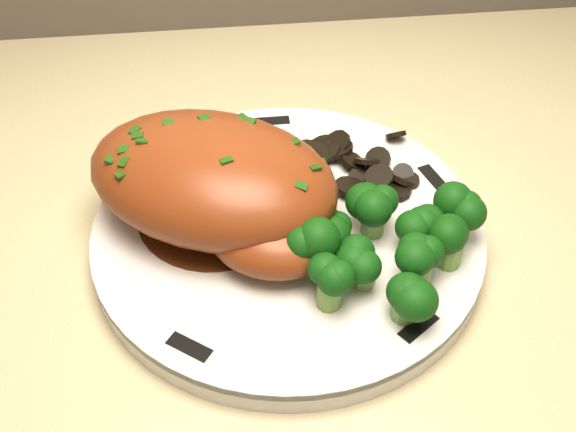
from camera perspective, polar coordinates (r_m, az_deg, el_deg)
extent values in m
cylinder|color=silver|center=(0.56, 0.00, -1.45)|extent=(0.38, 0.38, 0.02)
cube|color=black|center=(0.60, 11.38, 2.96)|extent=(0.02, 0.03, 0.00)
cube|color=black|center=(0.65, -1.26, 7.48)|extent=(0.03, 0.01, 0.00)
cube|color=black|center=(0.59, -12.59, 1.19)|extent=(0.02, 0.03, 0.00)
cube|color=black|center=(0.49, -7.80, -10.25)|extent=(0.03, 0.03, 0.00)
cube|color=black|center=(0.50, 10.27, -8.60)|extent=(0.03, 0.03, 0.00)
cylinder|color=#3F1D0B|center=(0.56, -5.73, 0.18)|extent=(0.12, 0.12, 0.00)
ellipsoid|color=brown|center=(0.54, -6.01, 3.01)|extent=(0.23, 0.20, 0.07)
ellipsoid|color=brown|center=(0.51, -1.55, -1.87)|extent=(0.11, 0.10, 0.04)
cube|color=#183E0C|center=(0.55, -11.54, 7.05)|extent=(0.01, 0.01, 0.00)
cube|color=#183E0C|center=(0.53, -9.43, 7.02)|extent=(0.01, 0.01, 0.00)
cube|color=#183E0C|center=(0.52, -7.18, 6.74)|extent=(0.01, 0.01, 0.00)
cube|color=#183E0C|center=(0.52, -4.84, 6.24)|extent=(0.01, 0.01, 0.00)
cube|color=#183E0C|center=(0.51, -2.42, 5.53)|extent=(0.01, 0.01, 0.00)
cube|color=#183E0C|center=(0.51, 0.05, 4.54)|extent=(0.01, 0.01, 0.00)
cylinder|color=black|center=(0.61, 7.85, 4.01)|extent=(0.02, 0.02, 0.01)
cylinder|color=black|center=(0.61, 7.62, 4.66)|extent=(0.02, 0.02, 0.01)
cylinder|color=black|center=(0.61, 7.14, 5.25)|extent=(0.02, 0.02, 0.01)
cylinder|color=black|center=(0.62, 6.39, 5.02)|extent=(0.03, 0.02, 0.01)
cylinder|color=black|center=(0.62, 5.56, 5.43)|extent=(0.02, 0.02, 0.01)
cylinder|color=black|center=(0.62, 4.66, 5.73)|extent=(0.02, 0.02, 0.02)
cylinder|color=black|center=(0.62, 3.69, 5.18)|extent=(0.02, 0.02, 0.01)
cylinder|color=black|center=(0.61, 2.83, 5.26)|extent=(0.03, 0.03, 0.00)
cylinder|color=black|center=(0.61, 2.08, 5.23)|extent=(0.03, 0.03, 0.01)
cylinder|color=black|center=(0.61, 1.51, 4.38)|extent=(0.03, 0.03, 0.02)
cylinder|color=black|center=(0.60, 1.19, 4.22)|extent=(0.03, 0.03, 0.01)
cylinder|color=black|center=(0.59, 1.14, 4.04)|extent=(0.02, 0.02, 0.01)
cylinder|color=black|center=(0.59, 1.35, 3.13)|extent=(0.03, 0.03, 0.01)
cylinder|color=black|center=(0.59, 1.85, 3.01)|extent=(0.03, 0.03, 0.01)
cylinder|color=black|center=(0.58, 2.57, 2.98)|extent=(0.03, 0.03, 0.02)
cylinder|color=black|center=(0.58, 3.44, 2.30)|extent=(0.03, 0.03, 0.02)
cylinder|color=black|center=(0.58, 4.43, 2.49)|extent=(0.03, 0.03, 0.01)
cylinder|color=black|center=(0.58, 5.44, 2.81)|extent=(0.03, 0.03, 0.01)
cylinder|color=black|center=(0.59, 6.30, 2.51)|extent=(0.03, 0.03, 0.02)
cylinder|color=black|center=(0.59, 7.08, 3.05)|extent=(0.04, 0.04, 0.01)
cylinder|color=black|center=(0.59, 7.64, 3.67)|extent=(0.03, 0.04, 0.02)
cylinder|color=black|center=(0.60, 7.85, 3.59)|extent=(0.03, 0.03, 0.02)
cylinder|color=#67943E|center=(0.53, 3.53, -1.57)|extent=(0.02, 0.02, 0.02)
sphere|color=black|center=(0.52, 3.60, -0.38)|extent=(0.03, 0.03, 0.03)
cylinder|color=#67943E|center=(0.54, 6.73, -0.47)|extent=(0.02, 0.02, 0.02)
sphere|color=black|center=(0.53, 6.87, 0.72)|extent=(0.03, 0.03, 0.03)
cylinder|color=#67943E|center=(0.54, 10.43, -1.40)|extent=(0.02, 0.02, 0.02)
sphere|color=black|center=(0.53, 10.64, -0.23)|extent=(0.03, 0.03, 0.03)
cylinder|color=#67943E|center=(0.51, 6.00, -4.48)|extent=(0.02, 0.02, 0.02)
sphere|color=black|center=(0.50, 6.13, -3.30)|extent=(0.03, 0.03, 0.03)
cylinder|color=#67943E|center=(0.51, 10.27, -4.53)|extent=(0.02, 0.02, 0.02)
sphere|color=black|center=(0.50, 10.49, -3.36)|extent=(0.03, 0.03, 0.03)
cylinder|color=#67943E|center=(0.53, 12.67, -2.92)|extent=(0.02, 0.02, 0.02)
sphere|color=black|center=(0.52, 12.94, -1.76)|extent=(0.03, 0.03, 0.03)
cylinder|color=#67943E|center=(0.49, 3.26, -6.18)|extent=(0.02, 0.02, 0.02)
sphere|color=black|center=(0.48, 3.34, -5.01)|extent=(0.03, 0.03, 0.03)
cylinder|color=#67943E|center=(0.49, 9.19, -7.07)|extent=(0.02, 0.02, 0.02)
sphere|color=black|center=(0.48, 9.40, -5.92)|extent=(0.03, 0.03, 0.03)
cylinder|color=#67943E|center=(0.51, 1.52, -3.50)|extent=(0.02, 0.02, 0.02)
sphere|color=black|center=(0.50, 1.55, -2.31)|extent=(0.03, 0.03, 0.03)
cylinder|color=#67943E|center=(0.55, 13.00, -0.76)|extent=(0.02, 0.02, 0.02)
sphere|color=black|center=(0.54, 13.26, 0.40)|extent=(0.03, 0.03, 0.03)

